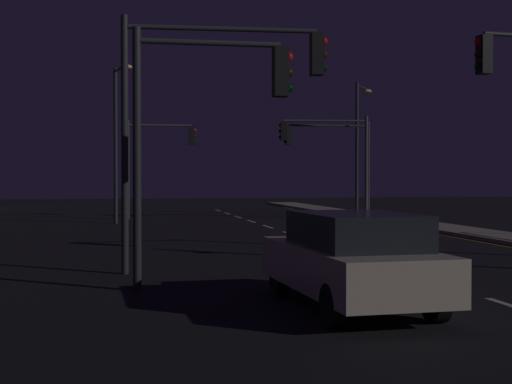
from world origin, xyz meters
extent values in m
plane|color=black|center=(0.00, 17.50, 0.00)|extent=(112.00, 112.00, 0.00)
cube|color=silver|center=(0.00, 13.00, 0.01)|extent=(0.14, 2.00, 0.01)
cube|color=silver|center=(0.00, 17.00, 0.01)|extent=(0.14, 2.00, 0.01)
cube|color=silver|center=(0.00, 21.00, 0.01)|extent=(0.14, 2.00, 0.01)
cube|color=silver|center=(0.00, 25.00, 0.01)|extent=(0.14, 2.00, 0.01)
cube|color=silver|center=(0.00, 29.00, 0.01)|extent=(0.14, 2.00, 0.01)
cube|color=silver|center=(0.00, 33.00, 0.01)|extent=(0.14, 2.00, 0.01)
cube|color=silver|center=(0.00, 37.00, 0.01)|extent=(0.14, 2.00, 0.01)
cube|color=silver|center=(0.00, 41.00, 0.01)|extent=(0.14, 2.00, 0.01)
cube|color=silver|center=(0.00, 45.00, 0.01)|extent=(0.14, 2.00, 0.01)
cube|color=gold|center=(5.41, 22.50, 0.01)|extent=(0.14, 53.00, 0.01)
cube|color=beige|center=(-2.68, 9.59, 0.67)|extent=(2.04, 4.49, 0.70)
cube|color=#1E2328|center=(-2.67, 9.34, 1.29)|extent=(1.73, 2.54, 0.55)
cylinder|color=black|center=(-3.55, 10.95, 0.32)|extent=(0.25, 0.65, 0.64)
cylinder|color=black|center=(-1.96, 11.03, 0.32)|extent=(0.25, 0.65, 0.64)
cylinder|color=black|center=(-3.41, 8.14, 0.32)|extent=(0.25, 0.65, 0.64)
cylinder|color=black|center=(-1.81, 8.22, 0.32)|extent=(0.25, 0.65, 0.64)
cylinder|color=#4C4C51|center=(5.94, 32.95, 2.70)|extent=(0.16, 0.16, 5.13)
cylinder|color=#4C4C51|center=(3.85, 33.25, 5.02)|extent=(4.18, 0.70, 0.11)
cube|color=black|center=(1.77, 33.54, 4.49)|extent=(0.33, 0.38, 0.95)
sphere|color=red|center=(1.62, 33.57, 4.79)|extent=(0.20, 0.20, 0.20)
sphere|color=black|center=(1.62, 33.57, 4.49)|extent=(0.20, 0.20, 0.20)
sphere|color=black|center=(1.62, 33.57, 4.19)|extent=(0.20, 0.20, 0.20)
cylinder|color=#38383D|center=(-5.91, 36.14, 2.57)|extent=(0.16, 0.16, 5.14)
cylinder|color=#4C4C51|center=(-4.26, 36.09, 4.89)|extent=(3.30, 0.23, 0.11)
cube|color=black|center=(-2.61, 36.03, 4.36)|extent=(0.29, 0.35, 0.95)
sphere|color=red|center=(-2.46, 36.02, 4.66)|extent=(0.20, 0.20, 0.20)
sphere|color=black|center=(-2.46, 36.02, 4.36)|extent=(0.20, 0.20, 0.20)
sphere|color=black|center=(-2.46, 36.02, 4.06)|extent=(0.20, 0.20, 0.20)
cylinder|color=#38383D|center=(6.28, 33.63, 2.60)|extent=(0.16, 0.16, 4.92)
cylinder|color=#38383D|center=(4.18, 33.68, 4.81)|extent=(4.19, 0.22, 0.11)
cube|color=black|center=(2.09, 33.74, 4.29)|extent=(0.29, 0.35, 0.95)
sphere|color=red|center=(1.93, 33.74, 4.59)|extent=(0.20, 0.20, 0.20)
sphere|color=black|center=(1.93, 33.74, 4.29)|extent=(0.20, 0.20, 0.20)
sphere|color=black|center=(1.93, 33.74, 3.99)|extent=(0.20, 0.20, 0.20)
cylinder|color=#2D3033|center=(-6.26, 14.53, 2.86)|extent=(0.16, 0.16, 5.73)
cylinder|color=#38383D|center=(-4.10, 14.38, 5.48)|extent=(4.33, 0.39, 0.11)
cube|color=black|center=(-1.94, 14.24, 4.95)|extent=(0.30, 0.36, 0.95)
sphere|color=red|center=(-1.79, 14.23, 5.25)|extent=(0.20, 0.20, 0.20)
sphere|color=black|center=(-1.79, 14.23, 4.95)|extent=(0.20, 0.20, 0.20)
sphere|color=black|center=(-1.79, 14.23, 4.65)|extent=(0.20, 0.20, 0.20)
cube|color=black|center=(2.43, 14.66, 5.16)|extent=(0.30, 0.36, 0.95)
sphere|color=red|center=(2.28, 14.65, 5.46)|extent=(0.20, 0.20, 0.20)
sphere|color=black|center=(2.28, 14.65, 5.16)|extent=(0.20, 0.20, 0.20)
sphere|color=black|center=(2.28, 14.65, 4.86)|extent=(0.20, 0.20, 0.20)
cylinder|color=#2D3033|center=(-6.05, 12.08, 2.48)|extent=(0.16, 0.16, 4.96)
cylinder|color=#38383D|center=(-4.68, 12.05, 4.71)|extent=(2.76, 0.16, 0.11)
cube|color=black|center=(-3.30, 12.03, 4.19)|extent=(0.29, 0.35, 0.95)
sphere|color=red|center=(-3.14, 12.02, 4.49)|extent=(0.20, 0.20, 0.20)
sphere|color=black|center=(-3.14, 12.02, 4.19)|extent=(0.20, 0.20, 0.20)
sphere|color=black|center=(-3.14, 12.02, 3.89)|extent=(0.20, 0.20, 0.20)
cylinder|color=#2D3033|center=(-6.53, 32.48, 3.63)|extent=(0.18, 0.18, 7.27)
cylinder|color=#2D3033|center=(-6.29, 31.48, 7.12)|extent=(0.58, 2.01, 0.10)
ellipsoid|color=#F9D172|center=(-6.05, 30.49, 7.02)|extent=(0.56, 0.36, 0.24)
cylinder|color=#2D3033|center=(6.74, 36.75, 3.80)|extent=(0.18, 0.18, 7.33)
cylinder|color=#2D3033|center=(7.32, 37.56, 7.32)|extent=(1.25, 1.69, 0.10)
ellipsoid|color=#F9D172|center=(7.91, 38.38, 7.22)|extent=(0.56, 0.36, 0.24)
camera|label=1|loc=(-6.40, -1.58, 2.13)|focal=50.26mm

